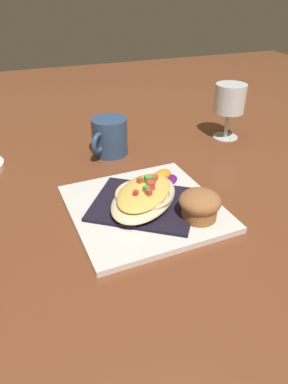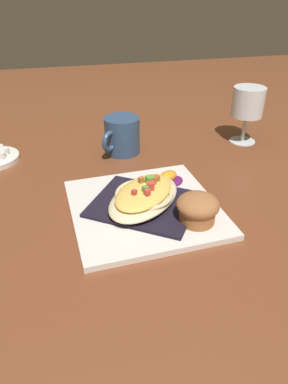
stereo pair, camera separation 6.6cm
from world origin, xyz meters
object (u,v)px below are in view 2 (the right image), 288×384
creamer_cup_0 (0,156)px  orange_garnish (169,178)px  stemmed_glass (248,105)px  square_plate (144,208)px  muffin (198,208)px  gratin_dish (144,195)px  coffee_mug (122,137)px  creamer_cup_1 (4,151)px

creamer_cup_0 → orange_garnish: bearing=150.9°
stemmed_glass → square_plate: bearing=37.3°
muffin → square_plate: bearing=-41.9°
muffin → orange_garnish: (0.01, -0.15, -0.02)m
muffin → creamer_cup_0: (0.36, -0.35, -0.02)m
stemmed_glass → gratin_dish: bearing=37.3°
gratin_dish → coffee_mug: size_ratio=1.97×
creamer_cup_0 → creamer_cup_1: same height
square_plate → gratin_dish: (-0.00, -0.00, 0.03)m
muffin → orange_garnish: bearing=-88.0°
muffin → coffee_mug: 0.35m
stemmed_glass → creamer_cup_0: size_ratio=6.08×
coffee_mug → creamer_cup_0: bearing=-1.7°
muffin → creamer_cup_1: muffin is taller
coffee_mug → creamer_cup_1: 0.29m
square_plate → orange_garnish: bearing=-133.8°
square_plate → creamer_cup_0: size_ratio=11.34×
coffee_mug → creamer_cup_0: 0.29m
orange_garnish → creamer_cup_0: 0.41m
gratin_dish → creamer_cup_1: size_ratio=8.51×
gratin_dish → creamer_cup_1: 0.41m
coffee_mug → square_plate: bearing=88.1°
coffee_mug → stemmed_glass: stemmed_glass is taller
creamer_cup_0 → gratin_dish: bearing=135.8°
orange_garnish → creamer_cup_0: (0.36, -0.20, -0.00)m
creamer_cup_0 → coffee_mug: bearing=178.3°
gratin_dish → muffin: same height
muffin → coffee_mug: (0.07, -0.34, 0.00)m
creamer_cup_0 → creamer_cup_1: (-0.01, -0.02, 0.00)m
creamer_cup_1 → coffee_mug: bearing=173.6°
square_plate → stemmed_glass: bearing=-142.7°
creamer_cup_1 → stemmed_glass: bearing=176.1°
orange_garnish → creamer_cup_1: 0.42m
coffee_mug → stemmed_glass: size_ratio=0.71×
orange_garnish → creamer_cup_0: orange_garnish is taller
stemmed_glass → creamer_cup_0: 0.63m
orange_garnish → stemmed_glass: (-0.26, -0.18, 0.08)m
gratin_dish → muffin: size_ratio=2.72×
orange_garnish → stemmed_glass: 0.33m
gratin_dish → orange_garnish: (-0.07, -0.08, -0.01)m
square_plate → creamer_cup_0: (0.28, -0.28, 0.01)m
gratin_dish → stemmed_glass: stemmed_glass is taller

